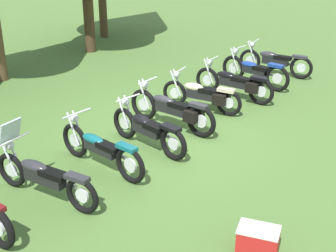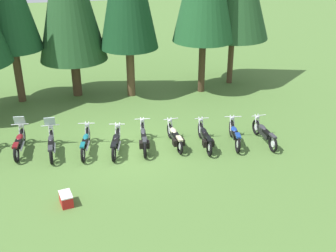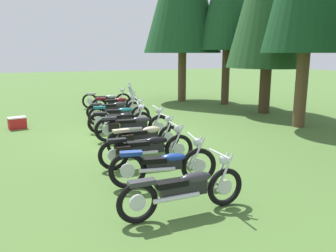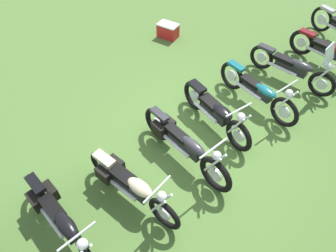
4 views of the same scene
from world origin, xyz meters
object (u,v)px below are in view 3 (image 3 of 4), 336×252
at_px(motorcycle_0, 107,99).
at_px(motorcycle_7, 145,148).
at_px(motorcycle_5, 133,126).
at_px(motorcycle_8, 164,165).
at_px(motorcycle_2, 115,108).
at_px(motorcycle_9, 185,189).
at_px(motorcycle_3, 120,114).
at_px(picnic_cooler, 17,123).
at_px(motorcycle_1, 117,103).
at_px(motorcycle_4, 121,120).
at_px(motorcycle_6, 143,136).

relative_size(motorcycle_0, motorcycle_7, 0.97).
xyz_separation_m(motorcycle_5, motorcycle_8, (3.83, -0.50, -0.01)).
relative_size(motorcycle_2, motorcycle_5, 0.96).
bearing_deg(motorcycle_9, motorcycle_5, 82.11).
relative_size(motorcycle_3, picnic_cooler, 3.48).
xyz_separation_m(motorcycle_3, picnic_cooler, (-0.85, -3.56, -0.23)).
xyz_separation_m(motorcycle_0, motorcycle_3, (4.02, -0.44, -0.01)).
bearing_deg(motorcycle_1, picnic_cooler, -151.87).
xyz_separation_m(motorcycle_1, motorcycle_3, (2.63, -0.58, -0.02)).
bearing_deg(motorcycle_7, motorcycle_2, 86.58).
xyz_separation_m(motorcycle_0, motorcycle_7, (8.93, -1.13, 0.01)).
height_order(motorcycle_3, motorcycle_4, motorcycle_3).
relative_size(motorcycle_5, picnic_cooler, 3.66).
relative_size(motorcycle_0, motorcycle_2, 0.98).
xyz_separation_m(motorcycle_4, motorcycle_7, (3.69, -0.39, 0.01)).
height_order(motorcycle_1, picnic_cooler, motorcycle_1).
bearing_deg(motorcycle_4, motorcycle_2, 93.01).
bearing_deg(motorcycle_4, motorcycle_0, 95.54).
height_order(motorcycle_3, motorcycle_9, motorcycle_3).
relative_size(motorcycle_0, motorcycle_5, 0.94).
distance_m(motorcycle_0, motorcycle_2, 2.67).
relative_size(motorcycle_4, motorcycle_9, 0.92).
xyz_separation_m(motorcycle_1, motorcycle_9, (10.13, -1.47, -0.01)).
bearing_deg(motorcycle_2, motorcycle_8, -96.73).
bearing_deg(motorcycle_6, motorcycle_2, 81.67).
xyz_separation_m(motorcycle_3, motorcycle_6, (3.70, -0.34, 0.00)).
height_order(motorcycle_0, motorcycle_2, motorcycle_2).
height_order(motorcycle_0, picnic_cooler, motorcycle_0).
height_order(motorcycle_0, motorcycle_8, motorcycle_8).
bearing_deg(motorcycle_3, motorcycle_8, -86.43).
relative_size(motorcycle_2, motorcycle_7, 0.99).
bearing_deg(motorcycle_8, motorcycle_2, 94.14).
height_order(motorcycle_5, motorcycle_6, motorcycle_5).
bearing_deg(picnic_cooler, motorcycle_6, 35.35).
xyz_separation_m(motorcycle_3, motorcycle_5, (2.38, -0.23, 0.03)).
bearing_deg(motorcycle_3, motorcycle_9, -86.45).
height_order(motorcycle_0, motorcycle_3, motorcycle_0).
height_order(motorcycle_4, motorcycle_6, motorcycle_4).
bearing_deg(motorcycle_8, motorcycle_1, 92.60).
bearing_deg(motorcycle_8, motorcycle_7, 99.09).
height_order(motorcycle_0, motorcycle_6, motorcycle_0).
height_order(motorcycle_2, motorcycle_8, motorcycle_2).
height_order(motorcycle_4, motorcycle_9, motorcycle_4).
distance_m(motorcycle_1, motorcycle_5, 5.08).
distance_m(motorcycle_4, motorcycle_8, 5.01).
distance_m(motorcycle_0, motorcycle_9, 11.59).
relative_size(motorcycle_7, motorcycle_8, 1.06).
height_order(motorcycle_7, picnic_cooler, motorcycle_7).
xyz_separation_m(motorcycle_6, motorcycle_7, (1.21, -0.35, 0.01)).
bearing_deg(motorcycle_0, picnic_cooler, -123.04).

